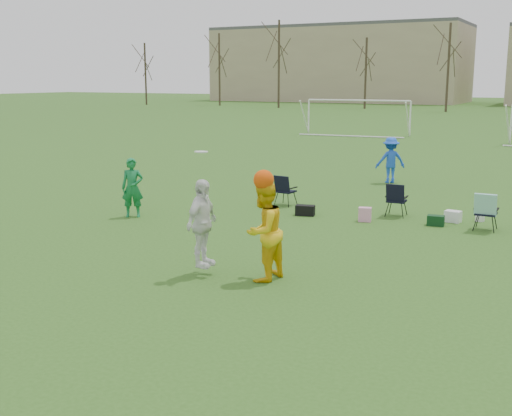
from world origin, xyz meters
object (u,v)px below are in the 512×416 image
Objects in this scene: fielder_blue at (390,160)px; goal_left at (358,107)px; center_contest at (241,227)px; fielder_green_near at (132,188)px.

goal_left reaches higher than fielder_blue.
goal_left is at bearing 105.23° from center_contest.
fielder_blue is at bearing 32.53° from fielder_green_near.
fielder_blue is at bearing 93.53° from center_contest.
goal_left is at bearing 65.83° from fielder_green_near.
center_contest reaches higher than fielder_blue.
goal_left is (-8.96, 32.91, 0.87)m from center_contest.
fielder_green_near is at bearing 147.25° from center_contest.
fielder_green_near is 0.67× the size of center_contest.
fielder_green_near is 6.66m from center_contest.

